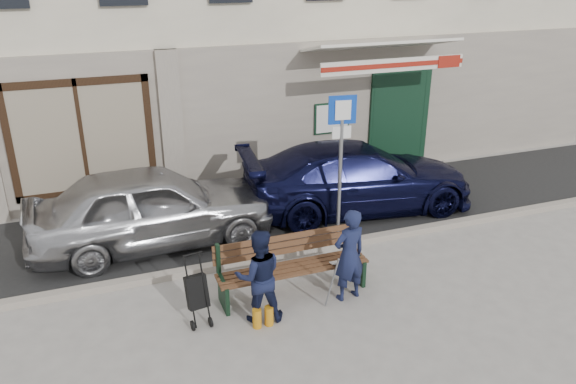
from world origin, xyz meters
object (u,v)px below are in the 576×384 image
parking_sign (341,145)px  bench (290,268)px  car_silver (152,206)px  man (349,255)px  woman (259,276)px  stroller (197,293)px  car_navy (357,177)px

parking_sign → bench: parking_sign is taller
car_silver → man: bearing=-140.8°
parking_sign → woman: size_ratio=1.90×
bench → man: (0.80, -0.42, 0.29)m
parking_sign → man: (-0.73, -1.92, -1.08)m
man → woman: bearing=-7.3°
bench → stroller: stroller is taller
parking_sign → stroller: bearing=-142.7°
car_silver → parking_sign: parking_sign is taller
car_silver → bench: 3.02m
parking_sign → car_silver: bearing=171.7°
stroller → man: bearing=-13.5°
parking_sign → woman: parking_sign is taller
car_silver → man: (2.55, -2.86, 0.00)m
parking_sign → man: 2.32m
bench → woman: 0.85m
car_navy → woman: (-3.10, -3.04, 0.01)m
car_navy → stroller: bearing=131.3°
car_navy → stroller: size_ratio=4.65×
man → woman: man is taller
parking_sign → man: parking_sign is taller
car_navy → parking_sign: (-0.92, -1.07, 1.12)m
man → parking_sign: bearing=-120.3°
car_navy → man: (-1.65, -2.98, 0.04)m
bench → stroller: 1.52m
car_silver → stroller: (0.25, -2.66, -0.28)m
car_navy → man: size_ratio=3.25×
bench → car_navy: bearing=46.3°
car_silver → stroller: 2.69m
car_navy → bench: 3.55m
car_silver → stroller: size_ratio=4.19×
car_navy → bench: car_navy is taller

